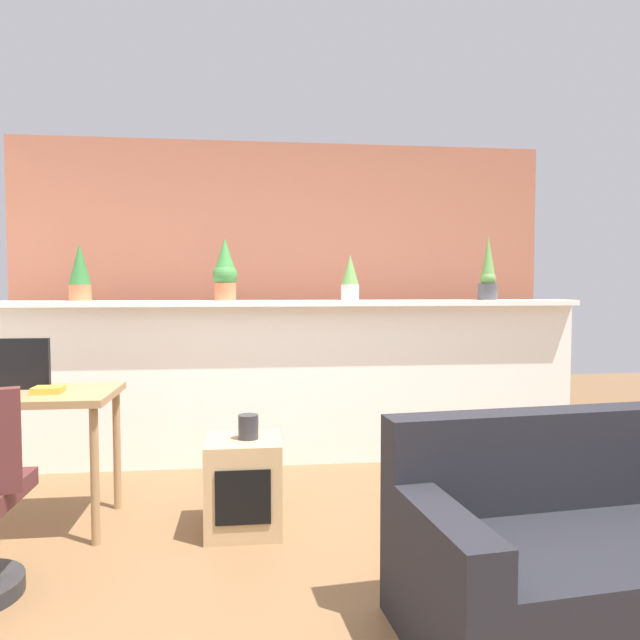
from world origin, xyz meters
TOP-DOWN VIEW (x-y plane):
  - ground_plane at (0.00, 0.00)m, footprint 12.00×12.00m
  - divider_wall at (0.00, 2.00)m, footprint 4.35×0.16m
  - plant_shelf at (0.00, 1.96)m, footprint 4.35×0.29m
  - brick_wall_behind at (0.00, 2.60)m, footprint 4.35×0.10m
  - potted_plant_0 at (-1.48, 1.99)m, footprint 0.15×0.15m
  - potted_plant_1 at (-0.46, 1.99)m, footprint 0.18×0.18m
  - potted_plant_2 at (0.45, 1.94)m, footprint 0.13×0.13m
  - potted_plant_3 at (1.51, 1.95)m, footprint 0.15×0.15m
  - desk at (-1.57, 0.95)m, footprint 1.10×0.60m
  - tv_monitor at (-1.57, 1.03)m, footprint 0.37×0.04m
  - side_cube_shelf at (-0.32, 0.79)m, footprint 0.40×0.41m
  - vase_on_shelf at (-0.30, 0.79)m, footprint 0.11×0.11m
  - book_on_desk at (-1.35, 0.89)m, footprint 0.15×0.12m
  - couch at (1.05, -0.30)m, footprint 1.63×0.92m

SIDE VIEW (x-z plane):
  - ground_plane at x=0.00m, z-range 0.00..0.00m
  - side_cube_shelf at x=-0.32m, z-range 0.00..0.50m
  - couch at x=1.05m, z-range -0.12..0.68m
  - vase_on_shelf at x=-0.30m, z-range 0.50..0.63m
  - divider_wall at x=0.00m, z-range 0.00..1.17m
  - desk at x=-1.57m, z-range 0.29..1.04m
  - book_on_desk at x=-1.35m, z-range 0.75..0.79m
  - tv_monitor at x=-1.57m, z-range 0.75..1.03m
  - plant_shelf at x=0.00m, z-range 1.17..1.21m
  - brick_wall_behind at x=0.00m, z-range 0.00..2.50m
  - potted_plant_2 at x=0.45m, z-range 1.21..1.55m
  - potted_plant_3 at x=1.51m, z-range 1.17..1.66m
  - potted_plant_0 at x=-1.48m, z-range 1.22..1.62m
  - potted_plant_1 at x=-0.46m, z-range 1.20..1.66m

